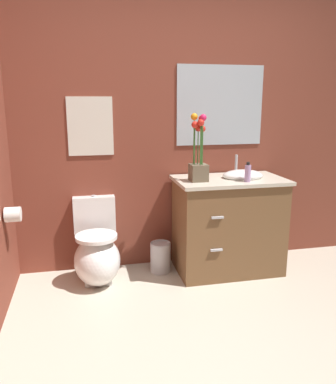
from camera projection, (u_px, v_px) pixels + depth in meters
name	position (u px, v px, depth m)	size (l,w,h in m)	color
ground_plane	(244.00, 376.00, 2.15)	(9.35, 9.35, 0.00)	beige
wall_back	(196.00, 128.00, 3.50)	(4.36, 0.05, 2.50)	brown
toilet	(97.00, 254.00, 3.25)	(0.38, 0.59, 0.69)	white
vanity_cabinet	(228.00, 224.00, 3.42)	(0.94, 0.56, 1.02)	brown
flower_vase	(199.00, 157.00, 3.18)	(0.14, 0.14, 0.55)	brown
soap_bottle	(248.00, 173.00, 3.18)	(0.05, 0.05, 0.16)	#B28CBF
trash_bin	(161.00, 257.00, 3.45)	(0.18, 0.18, 0.27)	#B7B7BC
wall_poster	(90.00, 126.00, 3.27)	(0.38, 0.01, 0.49)	silver
wall_mirror	(220.00, 105.00, 3.47)	(0.80, 0.01, 0.70)	#B2BCC6
toilet_paper_roll	(13.00, 214.00, 2.84)	(0.11, 0.11, 0.11)	white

